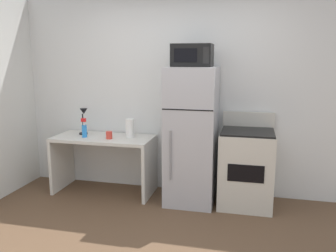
{
  "coord_description": "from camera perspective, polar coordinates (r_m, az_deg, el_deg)",
  "views": [
    {
      "loc": [
        0.89,
        -2.81,
        1.77
      ],
      "look_at": [
        -0.04,
        1.1,
        0.98
      ],
      "focal_mm": 37.61,
      "sensor_mm": 36.0,
      "label": 1
    }
  ],
  "objects": [
    {
      "name": "oven_range",
      "position": [
        4.34,
        12.55,
        -6.62
      ],
      "size": [
        0.63,
        0.61,
        1.1
      ],
      "color": "beige",
      "rests_on": "ground"
    },
    {
      "name": "refrigerator",
      "position": [
        4.28,
        3.86,
        -1.6
      ],
      "size": [
        0.59,
        0.67,
        1.66
      ],
      "color": "#B7B7BC",
      "rests_on": "ground"
    },
    {
      "name": "paper_towel_roll",
      "position": [
        4.55,
        -6.18,
        -0.36
      ],
      "size": [
        0.11,
        0.11,
        0.24
      ],
      "primitive_type": "cylinder",
      "color": "white",
      "rests_on": "desk"
    },
    {
      "name": "coffee_mug",
      "position": [
        4.52,
        -9.52,
        -1.46
      ],
      "size": [
        0.08,
        0.08,
        0.09
      ],
      "primitive_type": "cylinder",
      "color": "#D83F33",
      "rests_on": "desk"
    },
    {
      "name": "desk_lamp",
      "position": [
        4.8,
        -13.52,
        1.46
      ],
      "size": [
        0.14,
        0.12,
        0.35
      ],
      "color": "black",
      "rests_on": "desk"
    },
    {
      "name": "microwave",
      "position": [
        4.15,
        3.98,
        11.36
      ],
      "size": [
        0.46,
        0.35,
        0.26
      ],
      "color": "black",
      "rests_on": "refrigerator"
    },
    {
      "name": "spray_bottle",
      "position": [
        4.66,
        -13.41,
        -0.59
      ],
      "size": [
        0.06,
        0.06,
        0.25
      ],
      "color": "#2D8CEA",
      "rests_on": "desk"
    },
    {
      "name": "wall_back_white",
      "position": [
        4.62,
        2.25,
        5.28
      ],
      "size": [
        5.0,
        0.1,
        2.6
      ],
      "primitive_type": "cube",
      "color": "silver",
      "rests_on": "ground"
    },
    {
      "name": "desk",
      "position": [
        4.71,
        -10.32,
        -4.3
      ],
      "size": [
        1.29,
        0.59,
        0.75
      ],
      "color": "silver",
      "rests_on": "ground"
    }
  ]
}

